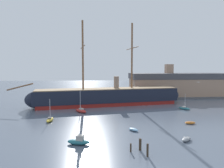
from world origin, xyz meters
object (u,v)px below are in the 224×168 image
Objects in this scene: mooring_piling_right_pair at (148,150)px; dinghy_foreground_right at (186,139)px; dinghy_near_centre at (134,130)px; mooring_piling_left_pair at (131,148)px; sailboat_alongside_stern at (184,108)px; dinghy_mid_right at (190,123)px; mooring_piling_midwater at (140,144)px; dinghy_distant_centre at (118,99)px; motorboat_foreground_left at (79,141)px; seagull_in_flight at (198,82)px; sailboat_alongside_bow at (81,111)px; sailboat_mid_left at (50,119)px; tall_ship at (108,96)px; dinghy_far_left at (43,103)px; dockside_warehouse_right at (178,85)px.

dinghy_foreground_right is at bearing 34.33° from mooring_piling_right_pair.
dinghy_near_centre is 11.10m from mooring_piling_left_pair.
dinghy_foreground_right is 30.09m from sailboat_alongside_stern.
dinghy_mid_right is 22.74m from mooring_piling_left_pair.
dinghy_near_centre is 1.35× the size of mooring_piling_midwater.
dinghy_mid_right is (5.97, 11.01, -0.03)m from dinghy_foreground_right.
dinghy_distant_centre is 1.00× the size of mooring_piling_right_pair.
motorboat_foreground_left is 3.92× the size of seagull_in_flight.
sailboat_alongside_bow is at bearing -120.05° from dinghy_distant_centre.
sailboat_mid_left is 34.29m from dinghy_mid_right.
tall_ship is 23.32× the size of dinghy_far_left.
sailboat_alongside_stern is 39.15m from mooring_piling_left_pair.
sailboat_mid_left is 29.38m from mooring_piling_right_pair.
dinghy_near_centre is (-8.52, 6.72, -0.04)m from dinghy_foreground_right.
motorboat_foreground_left is at bearing -68.95° from dinghy_far_left.
dinghy_distant_centre is 54.37m from mooring_piling_left_pair.
dockside_warehouse_right is 45.06× the size of seagull_in_flight.
tall_ship is at bearing 91.22° from mooring_piling_left_pair.
tall_ship is at bearing 93.51° from mooring_piling_midwater.
dockside_warehouse_right is at bearing 70.91° from sailboat_alongside_stern.
tall_ship reaches higher than sailboat_mid_left.
sailboat_alongside_bow reaches higher than dinghy_far_left.
tall_ship is at bearing 52.16° from sailboat_alongside_bow.
dinghy_near_centre is at bearing 88.73° from mooring_piling_right_pair.
dinghy_distant_centre is 0.04× the size of dockside_warehouse_right.
sailboat_alongside_bow is 3.57× the size of mooring_piling_midwater.
sailboat_mid_left reaches higher than dinghy_foreground_right.
sailboat_mid_left is 65.07m from dockside_warehouse_right.
tall_ship reaches higher than mooring_piling_midwater.
mooring_piling_right_pair is at bearing -130.96° from dinghy_mid_right.
mooring_piling_left_pair is at bearing 139.02° from mooring_piling_right_pair.
sailboat_alongside_bow is 31.80m from mooring_piling_midwater.
tall_ship is 31.10× the size of dinghy_distant_centre.
sailboat_alongside_stern is (31.44, 27.82, -0.14)m from motorboat_foreground_left.
tall_ship reaches higher than dinghy_far_left.
mooring_piling_left_pair reaches higher than dinghy_mid_right.
dinghy_mid_right is 1.34× the size of dinghy_distant_centre.
tall_ship is 23.29× the size of dinghy_mid_right.
tall_ship is 30.96× the size of mooring_piling_right_pair.
tall_ship is 10.96× the size of sailboat_mid_left.
seagull_in_flight is (3.52, 3.14, 10.23)m from dinghy_foreground_right.
dinghy_foreground_right is 11.76m from mooring_piling_left_pair.
dinghy_distant_centre is (29.38, 6.53, -0.06)m from dinghy_far_left.
motorboat_foreground_left is 12.19m from mooring_piling_right_pair.
sailboat_alongside_stern is 27.80m from seagull_in_flight.
sailboat_mid_left reaches higher than dinghy_mid_right.
sailboat_mid_left is 2.13× the size of dinghy_mid_right.
seagull_in_flight reaches higher than sailboat_mid_left.
seagull_in_flight is (24.40, -22.95, 9.98)m from sailboat_alongside_bow.
motorboat_foreground_left reaches higher than dinghy_near_centre.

